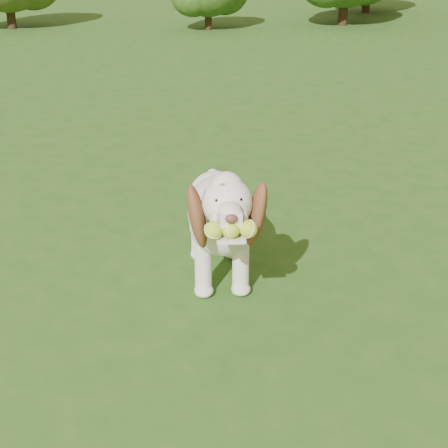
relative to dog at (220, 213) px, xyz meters
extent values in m
plane|color=#214B15|center=(0.22, 0.56, -0.42)|extent=(80.00, 80.00, 0.00)
ellipsoid|color=silver|center=(0.02, 0.11, -0.04)|extent=(0.44, 0.71, 0.35)
ellipsoid|color=silver|center=(-0.02, -0.14, 0.00)|extent=(0.39, 0.39, 0.34)
ellipsoid|color=silver|center=(0.06, 0.33, -0.05)|extent=(0.36, 0.36, 0.31)
cylinder|color=silver|center=(-0.04, -0.27, 0.09)|extent=(0.22, 0.29, 0.27)
sphere|color=silver|center=(-0.07, -0.40, 0.22)|extent=(0.28, 0.28, 0.24)
sphere|color=silver|center=(-0.06, -0.38, 0.29)|extent=(0.18, 0.18, 0.16)
cube|color=silver|center=(-0.09, -0.53, 0.22)|extent=(0.12, 0.15, 0.06)
ellipsoid|color=#592D28|center=(-0.10, -0.60, 0.23)|extent=(0.06, 0.05, 0.04)
cube|color=silver|center=(-0.09, -0.54, 0.12)|extent=(0.15, 0.17, 0.02)
ellipsoid|color=brown|center=(-0.20, -0.36, 0.15)|extent=(0.16, 0.23, 0.37)
ellipsoid|color=brown|center=(0.07, -0.41, 0.15)|extent=(0.16, 0.24, 0.37)
cylinder|color=silver|center=(0.08, 0.47, -0.01)|extent=(0.09, 0.18, 0.13)
cylinder|color=silver|center=(-0.12, -0.10, -0.27)|extent=(0.10, 0.10, 0.30)
cylinder|color=silver|center=(0.08, -0.14, -0.27)|extent=(0.10, 0.10, 0.30)
cylinder|color=silver|center=(-0.05, 0.33, -0.27)|extent=(0.10, 0.10, 0.30)
cylinder|color=silver|center=(0.15, 0.30, -0.27)|extent=(0.10, 0.10, 0.30)
sphere|color=gold|center=(-0.17, -0.57, 0.17)|extent=(0.09, 0.09, 0.08)
sphere|color=gold|center=(-0.10, -0.58, 0.17)|extent=(0.09, 0.09, 0.08)
sphere|color=gold|center=(-0.02, -0.60, 0.17)|extent=(0.09, 0.09, 0.08)
cylinder|color=#382314|center=(-1.32, 10.10, -0.16)|extent=(0.16, 0.16, 0.51)
cylinder|color=#382314|center=(4.64, 9.00, -0.13)|extent=(0.18, 0.18, 0.56)
cylinder|color=#382314|center=(2.08, 9.07, -0.21)|extent=(0.13, 0.13, 0.40)
camera|label=1|loc=(-0.82, -3.24, 1.43)|focal=55.00mm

